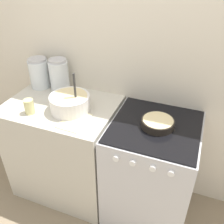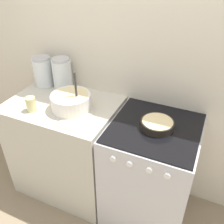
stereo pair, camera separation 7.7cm
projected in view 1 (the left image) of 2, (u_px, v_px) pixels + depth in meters
wall_back at (127, 61)px, 1.92m from camera, size 4.72×0.05×2.40m
countertop_cabinet at (66, 148)px, 2.20m from camera, size 0.86×0.63×0.90m
stove at (150, 172)px, 1.97m from camera, size 0.63×0.65×0.90m
mixing_bowl at (70, 102)px, 1.84m from camera, size 0.30×0.30×0.31m
baking_pan at (158, 123)px, 1.70m from camera, size 0.23×0.23×0.06m
storage_jar_left at (40, 75)px, 2.15m from camera, size 0.17×0.17×0.26m
storage_jar_middle at (59, 77)px, 2.08m from camera, size 0.16×0.16×0.28m
tin_can at (29, 106)px, 1.82m from camera, size 0.07×0.07×0.11m
recipe_page at (75, 121)px, 1.76m from camera, size 0.18×0.25×0.01m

